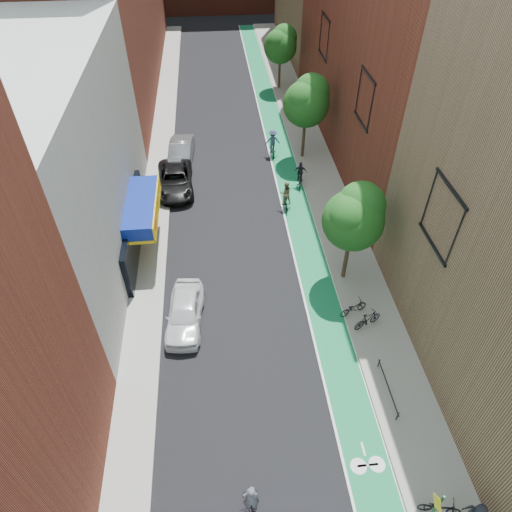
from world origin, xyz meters
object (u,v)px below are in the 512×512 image
object	(u,v)px
parked_car_silver	(181,153)
cyclist_lane_mid	(300,177)
parked_car_black	(175,180)
cyclist_lane_near	(286,197)
cyclist_lead	(251,505)
cyclist_lane_far	(272,144)
parked_car_white	(185,312)

from	to	relation	value
parked_car_silver	cyclist_lane_mid	distance (m)	9.94
parked_car_black	cyclist_lane_near	world-z (taller)	cyclist_lane_near
cyclist_lead	cyclist_lane_far	world-z (taller)	cyclist_lane_far
parked_car_black	parked_car_silver	distance (m)	3.81
parked_car_white	parked_car_black	distance (m)	12.98
parked_car_white	cyclist_lane_mid	size ratio (longest dim) A/B	2.33
cyclist_lane_near	parked_car_black	bearing A→B (deg)	-22.94
parked_car_white	cyclist_lane_far	size ratio (longest dim) A/B	2.05
parked_car_white	cyclist_lane_near	bearing A→B (deg)	59.85
parked_car_white	parked_car_black	bearing A→B (deg)	98.94
parked_car_white	parked_car_silver	xyz separation A→B (m)	(-0.54, 16.74, 0.05)
cyclist_lane_mid	cyclist_lane_near	bearing A→B (deg)	70.20
cyclist_lane_near	cyclist_lead	bearing A→B (deg)	76.74
parked_car_white	cyclist_lane_mid	distance (m)	15.01
parked_car_white	cyclist_lane_far	xyz separation A→B (m)	(6.92, 17.11, 0.23)
cyclist_lane_mid	parked_car_white	bearing A→B (deg)	65.90
parked_car_black	cyclist_lane_far	world-z (taller)	cyclist_lane_far
cyclist_lead	cyclist_lane_mid	world-z (taller)	cyclist_lead
parked_car_white	cyclist_lane_mid	bearing A→B (deg)	60.94
cyclist_lane_mid	cyclist_lane_far	xyz separation A→B (m)	(-1.50, 4.67, 0.28)
parked_car_black	cyclist_lane_mid	distance (m)	9.31
cyclist_lane_far	cyclist_lane_near	bearing A→B (deg)	86.29
parked_car_black	cyclist_lane_near	xyz separation A→B (m)	(7.80, -3.14, 0.10)
parked_car_black	cyclist_lane_near	bearing A→B (deg)	-24.26
cyclist_lead	parked_car_silver	bearing A→B (deg)	-84.01
parked_car_silver	cyclist_lane_far	size ratio (longest dim) A/B	2.24
cyclist_lead	cyclist_lane_far	bearing A→B (deg)	-99.84
cyclist_lead	cyclist_lane_mid	size ratio (longest dim) A/B	1.11
parked_car_silver	cyclist_lane_near	bearing A→B (deg)	-37.75
parked_car_black	cyclist_lane_mid	xyz separation A→B (m)	(9.30, -0.52, -0.05)
parked_car_silver	cyclist_lane_near	size ratio (longest dim) A/B	2.42
cyclist_lead	cyclist_lane_near	world-z (taller)	cyclist_lead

